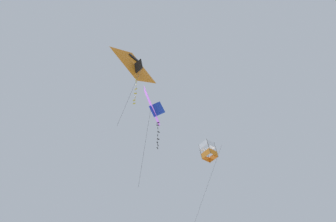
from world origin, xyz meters
name	(u,v)px	position (x,y,z in m)	size (l,w,h in m)	color
kite_box_low_drifter	(208,151)	(-5.76, 2.62, 16.23)	(3.02, 2.77, 8.13)	white
kite_delta_upper_right	(135,66)	(0.24, -4.35, 18.49)	(2.39, 2.85, 6.11)	orange
kite_delta_far_centre	(153,108)	(-0.47, -2.92, 15.83)	(3.30, 2.07, 6.26)	purple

